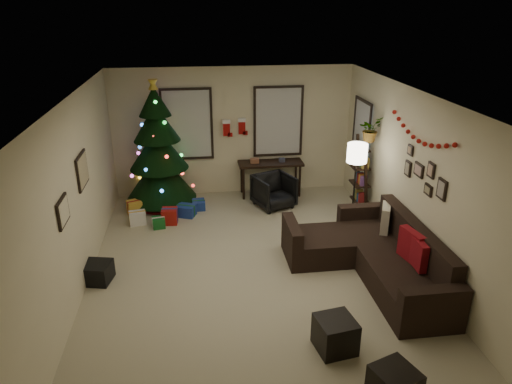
# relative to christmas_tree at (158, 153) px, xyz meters

# --- Properties ---
(floor) EXTENTS (7.00, 7.00, 0.00)m
(floor) POSITION_rel_christmas_tree_xyz_m (1.54, -3.02, -1.09)
(floor) COLOR tan
(floor) RESTS_ON ground
(ceiling) EXTENTS (7.00, 7.00, 0.00)m
(ceiling) POSITION_rel_christmas_tree_xyz_m (1.54, -3.02, 1.61)
(ceiling) COLOR white
(ceiling) RESTS_ON floor
(wall_back) EXTENTS (5.00, 0.00, 5.00)m
(wall_back) POSITION_rel_christmas_tree_xyz_m (1.54, 0.48, 0.26)
(wall_back) COLOR beige
(wall_back) RESTS_ON floor
(wall_front) EXTENTS (5.00, 0.00, 5.00)m
(wall_front) POSITION_rel_christmas_tree_xyz_m (1.54, -6.52, 0.26)
(wall_front) COLOR beige
(wall_front) RESTS_ON floor
(wall_left) EXTENTS (0.00, 7.00, 7.00)m
(wall_left) POSITION_rel_christmas_tree_xyz_m (-0.96, -3.02, 0.26)
(wall_left) COLOR beige
(wall_left) RESTS_ON floor
(wall_right) EXTENTS (0.00, 7.00, 7.00)m
(wall_right) POSITION_rel_christmas_tree_xyz_m (4.04, -3.02, 0.26)
(wall_right) COLOR beige
(wall_right) RESTS_ON floor
(window_back_left) EXTENTS (1.05, 0.06, 1.50)m
(window_back_left) POSITION_rel_christmas_tree_xyz_m (0.59, 0.45, 0.46)
(window_back_left) COLOR #728CB2
(window_back_left) RESTS_ON wall_back
(window_back_right) EXTENTS (1.05, 0.06, 1.50)m
(window_back_right) POSITION_rel_christmas_tree_xyz_m (2.49, 0.45, 0.46)
(window_back_right) COLOR #728CB2
(window_back_right) RESTS_ON wall_back
(window_right_wall) EXTENTS (0.06, 0.90, 1.30)m
(window_right_wall) POSITION_rel_christmas_tree_xyz_m (4.01, -0.47, 0.41)
(window_right_wall) COLOR #728CB2
(window_right_wall) RESTS_ON wall_right
(christmas_tree) EXTENTS (1.42, 1.42, 2.64)m
(christmas_tree) POSITION_rel_christmas_tree_xyz_m (0.00, 0.00, 0.00)
(christmas_tree) COLOR black
(christmas_tree) RESTS_ON floor
(presents) EXTENTS (1.50, 1.01, 0.30)m
(presents) POSITION_rel_christmas_tree_xyz_m (0.08, -0.74, -0.97)
(presents) COLOR navy
(presents) RESTS_ON floor
(sofa) EXTENTS (1.90, 2.76, 0.87)m
(sofa) POSITION_rel_christmas_tree_xyz_m (3.38, -3.15, -0.81)
(sofa) COLOR black
(sofa) RESTS_ON floor
(pillow_red_a) EXTENTS (0.12, 0.41, 0.40)m
(pillow_red_a) POSITION_rel_christmas_tree_xyz_m (3.75, -3.75, -0.45)
(pillow_red_a) COLOR maroon
(pillow_red_a) RESTS_ON sofa
(pillow_red_b) EXTENTS (0.22, 0.48, 0.47)m
(pillow_red_b) POSITION_rel_christmas_tree_xyz_m (3.75, -3.52, -0.45)
(pillow_red_b) COLOR maroon
(pillow_red_b) RESTS_ON sofa
(pillow_cream) EXTENTS (0.29, 0.45, 0.44)m
(pillow_cream) POSITION_rel_christmas_tree_xyz_m (3.75, -2.55, -0.46)
(pillow_cream) COLOR #BEB49A
(pillow_cream) RESTS_ON sofa
(ottoman_near) EXTENTS (0.51, 0.51, 0.42)m
(ottoman_near) POSITION_rel_christmas_tree_xyz_m (2.29, -4.74, -0.88)
(ottoman_near) COLOR black
(ottoman_near) RESTS_ON floor
(desk) EXTENTS (1.37, 0.49, 0.74)m
(desk) POSITION_rel_christmas_tree_xyz_m (2.30, 0.20, -0.44)
(desk) COLOR black
(desk) RESTS_ON floor
(desk_chair) EXTENTS (0.84, 0.82, 0.67)m
(desk_chair) POSITION_rel_christmas_tree_xyz_m (2.27, -0.45, -0.75)
(desk_chair) COLOR black
(desk_chair) RESTS_ON floor
(bookshelf) EXTENTS (0.30, 0.47, 1.58)m
(bookshelf) POSITION_rel_christmas_tree_xyz_m (3.84, -1.07, -0.32)
(bookshelf) COLOR black
(bookshelf) RESTS_ON floor
(potted_plant) EXTENTS (0.69, 0.67, 0.58)m
(potted_plant) POSITION_rel_christmas_tree_xyz_m (3.84, -1.31, 0.76)
(potted_plant) COLOR #4C4C4C
(potted_plant) RESTS_ON bookshelf
(floor_lamp) EXTENTS (0.35, 0.35, 1.65)m
(floor_lamp) POSITION_rel_christmas_tree_xyz_m (3.49, -1.71, 0.29)
(floor_lamp) COLOR black
(floor_lamp) RESTS_ON floor
(art_map) EXTENTS (0.04, 0.60, 0.50)m
(art_map) POSITION_rel_christmas_tree_xyz_m (-0.94, -2.31, 0.50)
(art_map) COLOR black
(art_map) RESTS_ON wall_left
(art_abstract) EXTENTS (0.04, 0.45, 0.35)m
(art_abstract) POSITION_rel_christmas_tree_xyz_m (-0.94, -3.54, 0.39)
(art_abstract) COLOR black
(art_abstract) RESTS_ON wall_left
(gallery) EXTENTS (0.03, 1.25, 0.54)m
(gallery) POSITION_rel_christmas_tree_xyz_m (4.02, -3.10, 0.48)
(gallery) COLOR black
(gallery) RESTS_ON wall_right
(garland) EXTENTS (0.08, 1.90, 0.30)m
(garland) POSITION_rel_christmas_tree_xyz_m (3.99, -2.86, 1.03)
(garland) COLOR #A5140C
(garland) RESTS_ON wall_right
(stocking_left) EXTENTS (0.20, 0.05, 0.36)m
(stocking_left) POSITION_rel_christmas_tree_xyz_m (1.40, 0.33, 0.39)
(stocking_left) COLOR #990F0C
(stocking_left) RESTS_ON wall_back
(stocking_right) EXTENTS (0.20, 0.05, 0.36)m
(stocking_right) POSITION_rel_christmas_tree_xyz_m (1.73, 0.44, 0.39)
(stocking_right) COLOR #990F0C
(stocking_right) RESTS_ON wall_back
(storage_bin) EXTENTS (0.66, 0.51, 0.30)m
(storage_bin) POSITION_rel_christmas_tree_xyz_m (-0.90, -2.81, -0.94)
(storage_bin) COLOR black
(storage_bin) RESTS_ON floor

